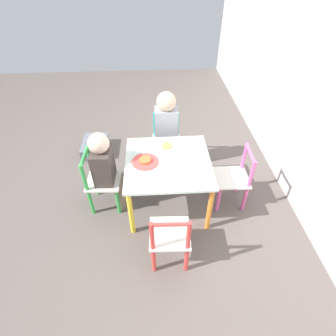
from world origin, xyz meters
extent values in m
plane|color=#5B514C|center=(0.00, 0.00, 0.00)|extent=(6.00, 6.00, 0.00)
cube|color=silver|center=(0.00, 0.00, 0.44)|extent=(0.63, 0.63, 0.02)
cylinder|color=#387AD1|center=(-0.28, -0.28, 0.21)|extent=(0.04, 0.04, 0.43)
cylinder|color=yellow|center=(0.28, -0.28, 0.21)|extent=(0.04, 0.04, 0.43)
cylinder|color=#8E51BC|center=(-0.28, 0.28, 0.21)|extent=(0.04, 0.04, 0.43)
cylinder|color=orange|center=(0.28, 0.28, 0.21)|extent=(0.04, 0.04, 0.43)
cube|color=silver|center=(-0.50, 0.02, 0.26)|extent=(0.27, 0.27, 0.02)
cylinder|color=teal|center=(-0.40, -0.09, 0.13)|extent=(0.03, 0.03, 0.26)
cylinder|color=teal|center=(-0.40, 0.12, 0.13)|extent=(0.03, 0.03, 0.26)
cylinder|color=teal|center=(-0.61, -0.09, 0.13)|extent=(0.03, 0.03, 0.26)
cylinder|color=teal|center=(-0.61, 0.13, 0.13)|extent=(0.03, 0.03, 0.26)
cylinder|color=teal|center=(-0.61, -0.09, 0.38)|extent=(0.03, 0.03, 0.26)
cylinder|color=teal|center=(-0.61, 0.13, 0.38)|extent=(0.03, 0.03, 0.26)
cylinder|color=teal|center=(-0.61, 0.02, 0.50)|extent=(0.03, 0.21, 0.02)
cube|color=silver|center=(-0.02, -0.50, 0.26)|extent=(0.27, 0.27, 0.02)
cylinder|color=green|center=(0.09, -0.40, 0.13)|extent=(0.03, 0.03, 0.26)
cylinder|color=green|center=(-0.12, -0.39, 0.13)|extent=(0.03, 0.03, 0.26)
cylinder|color=green|center=(0.08, -0.62, 0.13)|extent=(0.03, 0.03, 0.26)
cylinder|color=green|center=(-0.13, -0.61, 0.13)|extent=(0.03, 0.03, 0.26)
cylinder|color=green|center=(0.08, -0.62, 0.38)|extent=(0.03, 0.03, 0.26)
cylinder|color=green|center=(-0.13, -0.61, 0.38)|extent=(0.03, 0.03, 0.26)
cylinder|color=green|center=(-0.03, -0.61, 0.50)|extent=(0.21, 0.03, 0.02)
cube|color=silver|center=(0.01, 0.50, 0.26)|extent=(0.27, 0.27, 0.02)
cylinder|color=#E5599E|center=(-0.10, 0.40, 0.13)|extent=(0.03, 0.03, 0.26)
cylinder|color=#E5599E|center=(0.12, 0.40, 0.13)|extent=(0.03, 0.03, 0.26)
cylinder|color=#E5599E|center=(-0.09, 0.61, 0.13)|extent=(0.03, 0.03, 0.26)
cylinder|color=#E5599E|center=(0.12, 0.61, 0.13)|extent=(0.03, 0.03, 0.26)
cylinder|color=#E5599E|center=(-0.09, 0.61, 0.38)|extent=(0.03, 0.03, 0.26)
cylinder|color=#E5599E|center=(0.12, 0.61, 0.38)|extent=(0.03, 0.03, 0.26)
cylinder|color=#E5599E|center=(0.01, 0.61, 0.50)|extent=(0.21, 0.03, 0.02)
cube|color=silver|center=(0.50, -0.02, 0.26)|extent=(0.27, 0.27, 0.02)
cylinder|color=#DB3D38|center=(0.40, 0.09, 0.13)|extent=(0.03, 0.03, 0.26)
cylinder|color=#DB3D38|center=(0.39, -0.12, 0.13)|extent=(0.03, 0.03, 0.26)
cylinder|color=#DB3D38|center=(0.61, 0.08, 0.13)|extent=(0.03, 0.03, 0.26)
cylinder|color=#DB3D38|center=(0.61, -0.13, 0.13)|extent=(0.03, 0.03, 0.26)
cylinder|color=#DB3D38|center=(0.61, 0.08, 0.38)|extent=(0.03, 0.03, 0.26)
cylinder|color=#DB3D38|center=(0.61, -0.13, 0.38)|extent=(0.03, 0.03, 0.26)
cylinder|color=#DB3D38|center=(0.61, -0.03, 0.50)|extent=(0.03, 0.21, 0.02)
cylinder|color=#4C608E|center=(-0.39, -0.04, 0.14)|extent=(0.07, 0.07, 0.27)
cylinder|color=#4C608E|center=(-0.38, 0.06, 0.14)|extent=(0.07, 0.07, 0.27)
cube|color=#999EA8|center=(-0.48, 0.02, 0.44)|extent=(0.15, 0.20, 0.34)
sphere|color=#DBB293|center=(-0.48, 0.02, 0.68)|extent=(0.16, 0.16, 0.16)
cylinder|color=#7A6B5B|center=(0.03, -0.39, 0.14)|extent=(0.07, 0.07, 0.27)
cylinder|color=#7A6B5B|center=(-0.07, -0.38, 0.14)|extent=(0.07, 0.07, 0.27)
cube|color=#423833|center=(-0.02, -0.48, 0.41)|extent=(0.21, 0.15, 0.28)
sphere|color=beige|center=(-0.02, -0.48, 0.62)|extent=(0.15, 0.15, 0.15)
cylinder|color=white|center=(-0.17, 0.00, 0.45)|extent=(0.18, 0.18, 0.01)
cylinder|color=gold|center=(-0.17, 0.00, 0.47)|extent=(0.08, 0.08, 0.02)
cylinder|color=#E54C47|center=(0.00, -0.17, 0.45)|extent=(0.20, 0.20, 0.01)
cylinder|color=#CC6633|center=(0.00, -0.17, 0.47)|extent=(0.09, 0.09, 0.02)
cube|color=slate|center=(-0.76, -0.72, 0.06)|extent=(0.34, 0.24, 0.12)
camera|label=1|loc=(1.49, -0.09, 1.69)|focal=28.00mm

